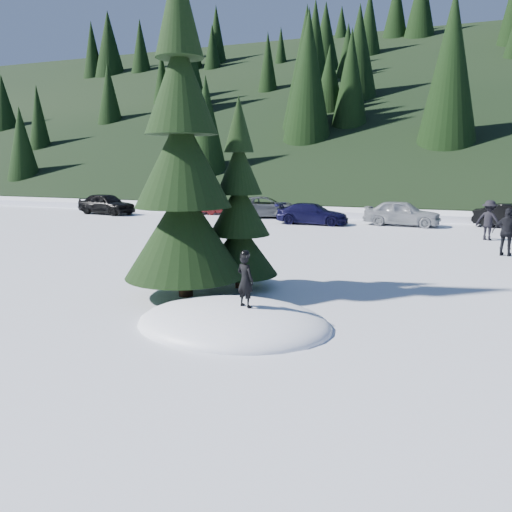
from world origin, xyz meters
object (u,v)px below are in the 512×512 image
(spruce_short, at_px, (239,215))
(adult_1, at_px, (507,232))
(car_4, at_px, (402,213))
(car_0, at_px, (106,204))
(adult_2, at_px, (489,220))
(car_3, at_px, (312,214))
(car_1, at_px, (198,204))
(car_2, at_px, (266,207))
(child_skier, at_px, (245,280))
(car_5, at_px, (512,216))
(spruce_tall, at_px, (183,172))

(spruce_short, distance_m, adult_1, 11.40)
(car_4, bearing_deg, car_0, 96.61)
(adult_2, xyz_separation_m, car_3, (-9.26, 3.00, -0.32))
(car_3, bearing_deg, car_1, 71.92)
(car_1, distance_m, car_4, 14.17)
(car_4, bearing_deg, adult_1, -146.60)
(adult_2, height_order, car_3, adult_2)
(car_2, bearing_deg, spruce_short, 178.88)
(child_skier, distance_m, adult_2, 16.81)
(spruce_short, bearing_deg, car_0, 136.76)
(adult_1, relative_size, car_3, 0.44)
(child_skier, height_order, car_5, child_skier)
(adult_2, bearing_deg, car_2, 1.46)
(child_skier, bearing_deg, spruce_short, -44.25)
(adult_2, xyz_separation_m, car_5, (1.51, 5.31, -0.27))
(spruce_tall, height_order, car_2, spruce_tall)
(child_skier, distance_m, car_3, 19.11)
(spruce_tall, bearing_deg, adult_2, 59.17)
(car_1, relative_size, car_5, 1.02)
(adult_1, relative_size, car_2, 0.38)
(spruce_short, height_order, car_1, spruce_short)
(spruce_tall, relative_size, car_3, 2.03)
(car_5, bearing_deg, car_4, 109.74)
(child_skier, bearing_deg, spruce_tall, -15.76)
(car_3, bearing_deg, car_0, 88.02)
(spruce_tall, distance_m, child_skier, 3.86)
(car_5, bearing_deg, car_0, 103.05)
(car_4, bearing_deg, car_2, 86.04)
(child_skier, relative_size, car_2, 0.24)
(adult_1, xyz_separation_m, car_4, (-4.66, 8.39, -0.20))
(child_skier, height_order, adult_1, adult_1)
(car_0, distance_m, car_1, 6.39)
(child_skier, distance_m, car_2, 22.48)
(car_5, bearing_deg, adult_2, 172.92)
(car_2, relative_size, car_5, 1.24)
(spruce_short, xyz_separation_m, car_3, (-1.95, 15.52, -1.49))
(car_3, height_order, car_4, car_4)
(car_0, height_order, car_5, car_0)
(car_3, distance_m, car_4, 5.13)
(car_2, xyz_separation_m, car_3, (3.83, -2.47, -0.07))
(car_3, bearing_deg, car_4, -77.06)
(car_4, bearing_deg, spruce_tall, 171.76)
(adult_2, bearing_deg, car_0, 16.19)
(car_1, bearing_deg, car_3, -117.05)
(spruce_tall, xyz_separation_m, car_3, (-0.95, 16.92, -2.71))
(car_1, bearing_deg, spruce_short, -158.51)
(adult_2, relative_size, car_5, 0.47)
(adult_2, bearing_deg, car_1, 6.38)
(spruce_tall, height_order, car_4, spruce_tall)
(car_3, bearing_deg, adult_2, -108.44)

